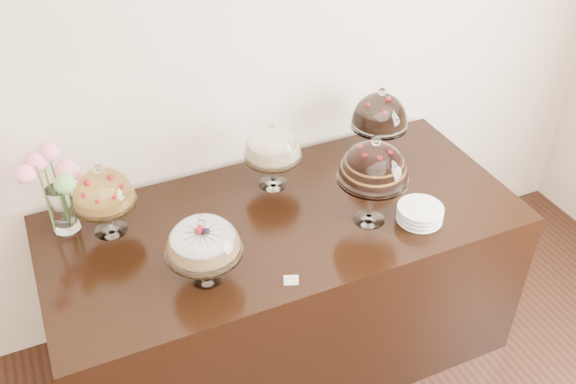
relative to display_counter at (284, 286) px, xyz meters
name	(u,v)px	position (x,y,z in m)	size (l,w,h in m)	color
wall_back	(184,60)	(-0.25, 0.55, 1.05)	(5.00, 0.04, 3.00)	beige
display_counter	(284,286)	(0.00, 0.00, 0.00)	(2.20, 1.00, 0.90)	black
cake_stand_sugar_sponge	(203,240)	(-0.45, -0.23, 0.65)	(0.32, 0.32, 0.33)	white
cake_stand_choco_layer	(374,165)	(0.35, -0.17, 0.76)	(0.32, 0.32, 0.44)	white
cake_stand_cheesecake	(273,146)	(0.06, 0.27, 0.67)	(0.28, 0.28, 0.36)	white
cake_stand_dark_choco	(380,113)	(0.66, 0.28, 0.70)	(0.29, 0.29, 0.39)	white
cake_stand_fruit_tart	(103,191)	(-0.75, 0.23, 0.67)	(0.28, 0.28, 0.36)	white
flower_vase	(56,186)	(-0.93, 0.32, 0.69)	(0.26, 0.24, 0.42)	white
plate_stack	(420,214)	(0.56, -0.27, 0.49)	(0.20, 0.20, 0.07)	silver
price_card_left	(291,280)	(-0.15, -0.41, 0.47)	(0.06, 0.01, 0.04)	white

